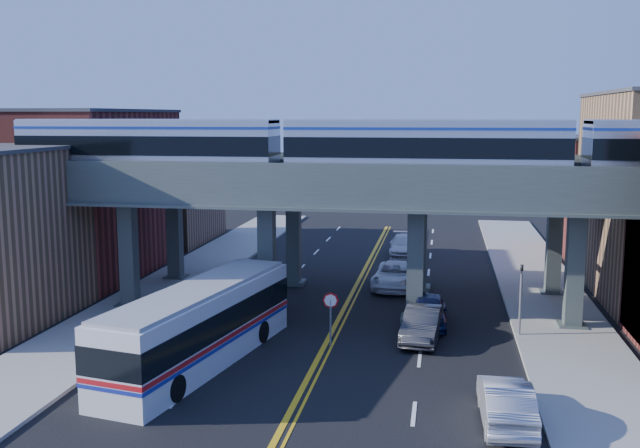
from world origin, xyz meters
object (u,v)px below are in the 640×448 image
(transit_bus, at_px, (200,326))
(car_lane_d, at_px, (404,246))
(stop_sign, at_px, (331,311))
(car_parked_curb, at_px, (506,402))
(transit_train, at_px, (425,148))
(car_lane_b, at_px, (422,324))
(traffic_signal, at_px, (521,292))
(car_lane_c, at_px, (395,275))
(car_lane_a, at_px, (429,310))

(transit_bus, distance_m, car_lane_d, 26.95)
(stop_sign, distance_m, car_parked_curb, 10.45)
(transit_train, relative_size, car_parked_curb, 9.09)
(transit_train, height_order, car_lane_d, transit_train)
(car_lane_b, bearing_deg, stop_sign, -151.71)
(traffic_signal, relative_size, car_lane_c, 0.72)
(stop_sign, bearing_deg, car_parked_curb, -44.51)
(transit_train, bearing_deg, car_lane_d, 96.11)
(stop_sign, height_order, car_lane_a, stop_sign)
(transit_bus, relative_size, car_parked_curb, 2.69)
(car_lane_a, height_order, car_lane_c, car_lane_a)
(car_lane_b, bearing_deg, car_lane_c, 105.90)
(traffic_signal, distance_m, car_parked_curb, 10.51)
(car_lane_b, bearing_deg, transit_train, 97.53)
(car_lane_c, height_order, car_parked_curb, car_parked_curb)
(stop_sign, distance_m, transit_bus, 6.17)
(car_lane_b, distance_m, car_parked_curb, 9.65)
(stop_sign, xyz_separation_m, traffic_signal, (8.90, 3.00, 0.54))
(transit_train, xyz_separation_m, transit_bus, (-9.36, -8.19, -7.46))
(transit_bus, bearing_deg, car_parked_curb, -97.06)
(stop_sign, xyz_separation_m, car_lane_b, (4.21, 1.81, -0.97))
(stop_sign, distance_m, traffic_signal, 9.41)
(car_lane_d, height_order, car_parked_curb, car_parked_curb)
(car_lane_c, bearing_deg, transit_train, -72.94)
(traffic_signal, height_order, car_parked_curb, traffic_signal)
(car_lane_d, relative_size, car_parked_curb, 1.12)
(car_lane_a, bearing_deg, stop_sign, -137.01)
(traffic_signal, xyz_separation_m, transit_bus, (-14.18, -6.19, -0.61))
(traffic_signal, xyz_separation_m, car_lane_d, (-6.72, 19.69, -1.51))
(transit_train, distance_m, traffic_signal, 8.61)
(transit_train, height_order, transit_bus, transit_train)
(stop_sign, relative_size, car_parked_curb, 0.54)
(car_lane_a, xyz_separation_m, car_lane_c, (-2.25, 7.91, -0.00))
(car_lane_a, distance_m, car_lane_c, 8.22)
(car_lane_c, relative_size, car_lane_d, 1.04)
(transit_bus, height_order, car_lane_c, transit_bus)
(stop_sign, bearing_deg, car_lane_c, 79.76)
(car_lane_a, bearing_deg, car_lane_b, -96.73)
(traffic_signal, bearing_deg, car_lane_b, -165.76)
(transit_train, height_order, car_parked_curb, transit_train)
(transit_bus, relative_size, car_lane_c, 2.31)
(transit_train, height_order, traffic_signal, transit_train)
(stop_sign, height_order, car_lane_c, stop_sign)
(stop_sign, relative_size, transit_bus, 0.20)
(transit_train, xyz_separation_m, stop_sign, (-4.07, -5.00, -7.39))
(traffic_signal, bearing_deg, transit_bus, -156.43)
(car_parked_curb, bearing_deg, car_lane_b, -72.49)
(transit_bus, height_order, car_lane_a, transit_bus)
(transit_train, relative_size, traffic_signal, 10.77)
(car_parked_curb, bearing_deg, stop_sign, -46.40)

